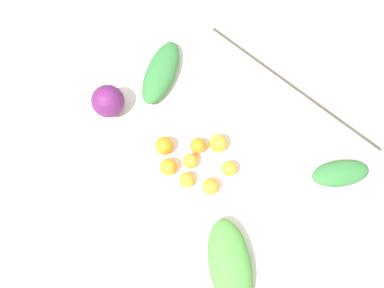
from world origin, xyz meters
The scene contains 14 objects.
ground_plane centered at (0.00, 0.00, 0.00)m, with size 8.00×8.00×0.00m, color #B2A899.
dining_table centered at (0.00, 0.00, 0.69)m, with size 1.48×1.08×0.77m.
cabbage_purple centered at (-0.40, -0.11, 0.85)m, with size 0.15×0.15×0.15m, color #601E5B.
greens_bunch_kale centered at (0.56, 0.32, 0.80)m, with size 0.25×0.12×0.06m, color #337538.
greens_bunch_beet_tops centered at (0.45, -0.28, 0.82)m, with size 0.35×0.17×0.10m, color #4C933D.
greens_bunch_scallion centered at (-0.35, 0.17, 0.81)m, with size 0.36×0.14×0.08m, color #337538.
orange_0 centered at (0.09, 0.07, 0.81)m, with size 0.08×0.08×0.08m, color orange.
orange_1 centered at (0.10, -0.14, 0.80)m, with size 0.07×0.07×0.07m, color orange.
orange_2 centered at (-0.08, -0.09, 0.81)m, with size 0.08×0.08×0.08m, color orange.
orange_3 centered at (0.00, -0.15, 0.81)m, with size 0.07×0.07×0.07m, color orange.
orange_4 centered at (0.05, -0.07, 0.80)m, with size 0.07×0.07×0.07m, color orange.
orange_5 centered at (0.19, -0.10, 0.81)m, with size 0.07×0.07×0.07m, color orange.
orange_6 centered at (0.03, 0.01, 0.81)m, with size 0.07×0.07×0.07m, color orange.
orange_7 centered at (0.20, 0.02, 0.81)m, with size 0.07×0.07×0.07m, color orange.
Camera 1 is at (0.41, -0.45, 2.33)m, focal length 35.00 mm.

